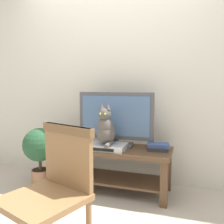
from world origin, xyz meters
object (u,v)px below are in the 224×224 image
Objects in this scene: tv_stand at (113,160)px; potted_plant at (40,149)px; cat at (106,129)px; wooden_chair at (54,184)px; tv at (116,118)px; media_box at (106,146)px; book_stack at (158,147)px.

potted_plant reaches higher than tv_stand.
wooden_chair is at bearing -90.34° from cat.
potted_plant is at bearing -165.05° from tv.
media_box is 0.95× the size of cat.
cat is at bearing 89.66° from wooden_chair.
tv_stand is 0.52m from book_stack.
potted_plant reaches higher than media_box.
cat is at bearing 2.33° from potted_plant.
cat reaches higher than media_box.
tv reaches higher than media_box.
tv_stand is 2.98× the size of media_box.
wooden_chair is (-0.05, -1.23, -0.28)m from tv.
cat is 0.58m from book_stack.
wooden_chair is 1.32× the size of potted_plant.
tv_stand is at bearing -90.02° from tv.
cat is 1.80× the size of book_stack.
wooden_chair is 1.28m from book_stack.
potted_plant is (-1.33, -0.16, -0.10)m from book_stack.
tv reaches higher than tv_stand.
tv is 3.48× the size of book_stack.
tv_stand is at bearing 67.06° from cat.
wooden_chair reaches higher than tv_stand.
cat reaches higher than book_stack.
wooden_chair reaches higher than book_stack.
potted_plant is at bearing -176.52° from media_box.
tv is at bearing 14.95° from potted_plant.
tv_stand is 1.47× the size of tv.
media_box is (-0.05, -0.18, -0.29)m from tv.
potted_plant is (-0.85, -0.15, 0.09)m from tv_stand.
media_box is (-0.05, -0.10, 0.18)m from tv_stand.
cat is at bearing -85.94° from media_box.
tv is 0.22m from cat.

